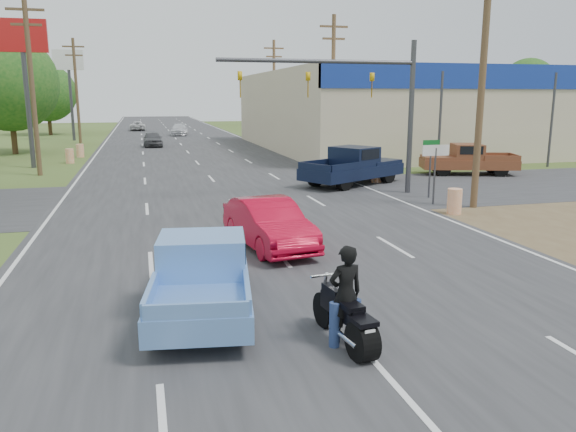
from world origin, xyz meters
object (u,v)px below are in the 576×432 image
object	(u,v)px
rider	(345,299)
distant_car_grey	(153,139)
blue_pickup	(203,273)
navy_pickup	(354,165)
brown_pickup	(466,159)
distant_car_silver	(179,130)
red_convertible	(269,224)
distant_car_white	(138,126)
motorcycle	(347,320)

from	to	relation	value
rider	distant_car_grey	distance (m)	44.40
blue_pickup	navy_pickup	world-z (taller)	navy_pickup
brown_pickup	distant_car_silver	size ratio (longest dim) A/B	1.25
red_convertible	distant_car_grey	xyz separation A→B (m)	(-2.54, 37.33, -0.04)
distant_car_white	brown_pickup	bearing A→B (deg)	110.81
distant_car_grey	brown_pickup	bearing A→B (deg)	-55.42
red_convertible	distant_car_grey	size ratio (longest dim) A/B	1.09
red_convertible	distant_car_silver	size ratio (longest dim) A/B	0.96
motorcycle	rider	world-z (taller)	rider
red_convertible	motorcycle	distance (m)	7.08
motorcycle	blue_pickup	world-z (taller)	blue_pickup
motorcycle	blue_pickup	size ratio (longest dim) A/B	0.44
brown_pickup	rider	bearing A→B (deg)	161.09
red_convertible	rider	xyz separation A→B (m)	(-0.15, -7.01, 0.17)
distant_car_grey	distant_car_white	world-z (taller)	distant_car_grey
blue_pickup	distant_car_silver	bearing A→B (deg)	94.94
brown_pickup	distant_car_grey	bearing A→B (deg)	53.44
motorcycle	distant_car_silver	bearing A→B (deg)	81.51
motorcycle	distant_car_grey	world-z (taller)	distant_car_grey
navy_pickup	brown_pickup	distance (m)	8.00
rider	blue_pickup	xyz separation A→B (m)	(-2.31, 2.41, -0.07)
brown_pickup	distant_car_white	xyz separation A→B (m)	(-18.78, 50.67, -0.30)
blue_pickup	distant_car_white	world-z (taller)	blue_pickup
distant_car_grey	distant_car_white	distance (m)	26.50
rider	distant_car_white	distance (m)	70.90
brown_pickup	motorcycle	bearing A→B (deg)	161.19
red_convertible	distant_car_silver	world-z (taller)	red_convertible
red_convertible	distant_car_white	distance (m)	63.91
distant_car_silver	blue_pickup	bearing A→B (deg)	-87.62
rider	distant_car_white	world-z (taller)	rider
motorcycle	navy_pickup	xyz separation A→B (m)	(7.22, 18.26, 0.48)
red_convertible	motorcycle	xyz separation A→B (m)	(-0.14, -7.07, -0.22)
rider	blue_pickup	size ratio (longest dim) A/B	0.35
distant_car_grey	motorcycle	bearing A→B (deg)	-88.00
blue_pickup	distant_car_silver	size ratio (longest dim) A/B	1.13
blue_pickup	distant_car_grey	distance (m)	41.93
rider	distant_car_grey	bearing A→B (deg)	-94.41
navy_pickup	distant_car_white	xyz separation A→B (m)	(-11.02, 52.60, -0.39)
motorcycle	distant_car_white	size ratio (longest dim) A/B	0.53
red_convertible	distant_car_white	size ratio (longest dim) A/B	1.02
red_convertible	navy_pickup	xyz separation A→B (m)	(7.08, 11.19, 0.26)
brown_pickup	distant_car_white	world-z (taller)	brown_pickup
rider	brown_pickup	xyz separation A→B (m)	(14.99, 20.13, 0.01)
navy_pickup	blue_pickup	bearing A→B (deg)	-60.80
distant_car_white	motorcycle	bearing A→B (deg)	93.54
rider	distant_car_white	size ratio (longest dim) A/B	0.41
motorcycle	distant_car_white	world-z (taller)	distant_car_white
red_convertible	navy_pickup	size ratio (longest dim) A/B	0.71
blue_pickup	brown_pickup	bearing A→B (deg)	53.98
distant_car_grey	red_convertible	bearing A→B (deg)	-87.20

